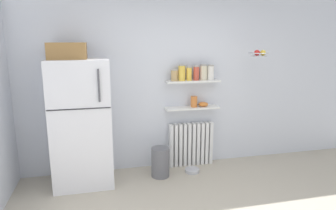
{
  "coord_description": "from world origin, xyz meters",
  "views": [
    {
      "loc": [
        -1.05,
        -2.29,
        1.92
      ],
      "look_at": [
        -0.14,
        1.6,
        1.05
      ],
      "focal_mm": 31.85,
      "sensor_mm": 36.0,
      "label": 1
    }
  ],
  "objects_px": {
    "storage_jar_4": "(204,72)",
    "vase": "(194,102)",
    "radiator": "(191,144)",
    "pet_food_bowl": "(192,170)",
    "storage_jar_1": "(182,73)",
    "storage_jar_2": "(189,74)",
    "trash_bin": "(160,162)",
    "storage_jar_5": "(211,72)",
    "hanging_fruit_basket": "(259,54)",
    "refrigerator": "(81,120)",
    "storage_jar_0": "(174,75)",
    "storage_jar_3": "(196,73)",
    "shelf_bowl": "(203,104)"
  },
  "relations": [
    {
      "from": "pet_food_bowl",
      "to": "storage_jar_3",
      "type": "bearing_deg",
      "value": 64.36
    },
    {
      "from": "storage_jar_3",
      "to": "storage_jar_4",
      "type": "bearing_deg",
      "value": -0.0
    },
    {
      "from": "storage_jar_0",
      "to": "vase",
      "type": "height_order",
      "value": "storage_jar_0"
    },
    {
      "from": "storage_jar_1",
      "to": "vase",
      "type": "relative_size",
      "value": 1.44
    },
    {
      "from": "refrigerator",
      "to": "trash_bin",
      "type": "distance_m",
      "value": 1.26
    },
    {
      "from": "pet_food_bowl",
      "to": "shelf_bowl",
      "type": "bearing_deg",
      "value": 46.13
    },
    {
      "from": "storage_jar_1",
      "to": "storage_jar_3",
      "type": "distance_m",
      "value": 0.22
    },
    {
      "from": "storage_jar_2",
      "to": "hanging_fruit_basket",
      "type": "relative_size",
      "value": 0.71
    },
    {
      "from": "vase",
      "to": "storage_jar_2",
      "type": "bearing_deg",
      "value": 180.0
    },
    {
      "from": "storage_jar_4",
      "to": "storage_jar_0",
      "type": "bearing_deg",
      "value": 180.0
    },
    {
      "from": "trash_bin",
      "to": "radiator",
      "type": "bearing_deg",
      "value": 28.66
    },
    {
      "from": "radiator",
      "to": "storage_jar_1",
      "type": "relative_size",
      "value": 2.9
    },
    {
      "from": "storage_jar_1",
      "to": "storage_jar_4",
      "type": "distance_m",
      "value": 0.34
    },
    {
      "from": "refrigerator",
      "to": "radiator",
      "type": "xyz_separation_m",
      "value": [
        1.61,
        0.24,
        -0.55
      ]
    },
    {
      "from": "storage_jar_0",
      "to": "pet_food_bowl",
      "type": "distance_m",
      "value": 1.44
    },
    {
      "from": "storage_jar_4",
      "to": "vase",
      "type": "distance_m",
      "value": 0.46
    },
    {
      "from": "storage_jar_5",
      "to": "pet_food_bowl",
      "type": "relative_size",
      "value": 1.04
    },
    {
      "from": "radiator",
      "to": "pet_food_bowl",
      "type": "bearing_deg",
      "value": -102.86
    },
    {
      "from": "refrigerator",
      "to": "storage_jar_5",
      "type": "xyz_separation_m",
      "value": [
        1.89,
        0.21,
        0.56
      ]
    },
    {
      "from": "trash_bin",
      "to": "hanging_fruit_basket",
      "type": "distance_m",
      "value": 2.09
    },
    {
      "from": "storage_jar_0",
      "to": "trash_bin",
      "type": "bearing_deg",
      "value": -135.05
    },
    {
      "from": "storage_jar_4",
      "to": "shelf_bowl",
      "type": "height_order",
      "value": "storage_jar_4"
    },
    {
      "from": "vase",
      "to": "hanging_fruit_basket",
      "type": "distance_m",
      "value": 1.16
    },
    {
      "from": "refrigerator",
      "to": "hanging_fruit_basket",
      "type": "relative_size",
      "value": 6.45
    },
    {
      "from": "hanging_fruit_basket",
      "to": "refrigerator",
      "type": "bearing_deg",
      "value": 177.91
    },
    {
      "from": "storage_jar_0",
      "to": "storage_jar_3",
      "type": "xyz_separation_m",
      "value": [
        0.34,
        0.0,
        0.02
      ]
    },
    {
      "from": "storage_jar_1",
      "to": "storage_jar_2",
      "type": "bearing_deg",
      "value": 0.0
    },
    {
      "from": "pet_food_bowl",
      "to": "hanging_fruit_basket",
      "type": "relative_size",
      "value": 0.73
    },
    {
      "from": "storage_jar_5",
      "to": "hanging_fruit_basket",
      "type": "distance_m",
      "value": 0.74
    },
    {
      "from": "trash_bin",
      "to": "storage_jar_5",
      "type": "bearing_deg",
      "value": 18.09
    },
    {
      "from": "storage_jar_3",
      "to": "vase",
      "type": "bearing_deg",
      "value": -180.0
    },
    {
      "from": "storage_jar_3",
      "to": "hanging_fruit_basket",
      "type": "xyz_separation_m",
      "value": [
        0.83,
        -0.3,
        0.29
      ]
    },
    {
      "from": "refrigerator",
      "to": "trash_bin",
      "type": "relative_size",
      "value": 4.43
    },
    {
      "from": "radiator",
      "to": "storage_jar_0",
      "type": "distance_m",
      "value": 1.13
    },
    {
      "from": "storage_jar_0",
      "to": "storage_jar_2",
      "type": "height_order",
      "value": "storage_jar_2"
    },
    {
      "from": "refrigerator",
      "to": "hanging_fruit_basket",
      "type": "distance_m",
      "value": 2.63
    },
    {
      "from": "shelf_bowl",
      "to": "storage_jar_2",
      "type": "bearing_deg",
      "value": 180.0
    },
    {
      "from": "storage_jar_2",
      "to": "storage_jar_0",
      "type": "bearing_deg",
      "value": 180.0
    },
    {
      "from": "storage_jar_2",
      "to": "trash_bin",
      "type": "bearing_deg",
      "value": -151.29
    },
    {
      "from": "storage_jar_5",
      "to": "pet_food_bowl",
      "type": "distance_m",
      "value": 1.49
    },
    {
      "from": "storage_jar_2",
      "to": "trash_bin",
      "type": "relative_size",
      "value": 0.48
    },
    {
      "from": "shelf_bowl",
      "to": "pet_food_bowl",
      "type": "height_order",
      "value": "shelf_bowl"
    },
    {
      "from": "storage_jar_2",
      "to": "vase",
      "type": "xyz_separation_m",
      "value": [
        0.08,
        0.0,
        -0.42
      ]
    },
    {
      "from": "storage_jar_0",
      "to": "trash_bin",
      "type": "distance_m",
      "value": 1.27
    },
    {
      "from": "trash_bin",
      "to": "shelf_bowl",
      "type": "bearing_deg",
      "value": 20.46
    },
    {
      "from": "storage_jar_5",
      "to": "vase",
      "type": "relative_size",
      "value": 1.36
    },
    {
      "from": "storage_jar_3",
      "to": "pet_food_bowl",
      "type": "xyz_separation_m",
      "value": [
        -0.12,
        -0.25,
        -1.42
      ]
    },
    {
      "from": "trash_bin",
      "to": "storage_jar_2",
      "type": "bearing_deg",
      "value": 28.71
    },
    {
      "from": "radiator",
      "to": "storage_jar_0",
      "type": "height_order",
      "value": "storage_jar_0"
    },
    {
      "from": "storage_jar_3",
      "to": "storage_jar_5",
      "type": "relative_size",
      "value": 0.97
    }
  ]
}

